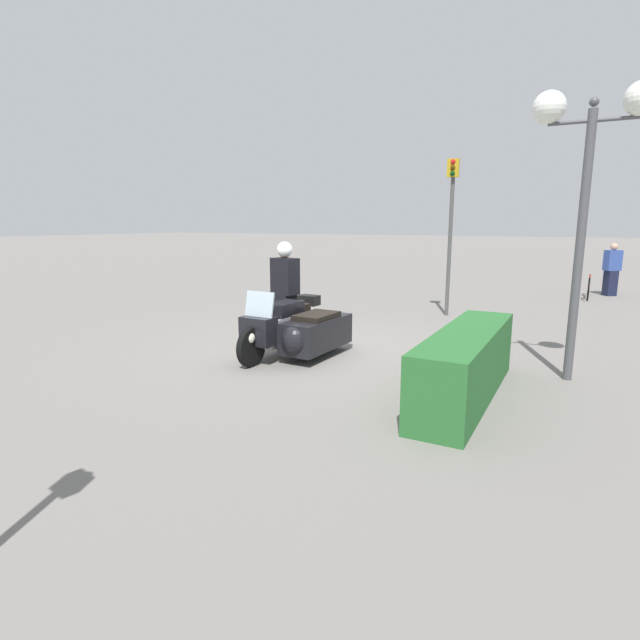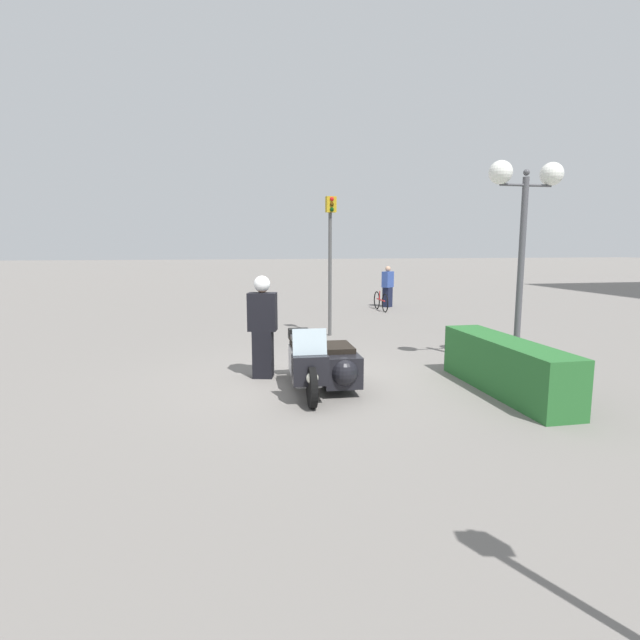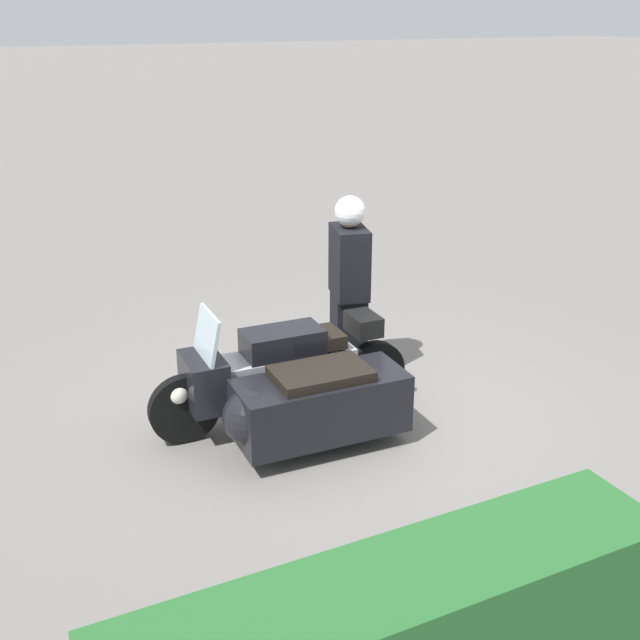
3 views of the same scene
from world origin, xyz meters
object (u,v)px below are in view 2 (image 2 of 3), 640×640
object	(u,v)px
police_motorcycle	(323,363)
hedge_bush_curbside	(505,366)
pedestrian_bystander	(388,287)
officer_rider	(263,324)
traffic_light_far	(330,246)
twin_lamp_post	(525,198)
bicycle_parked	(381,301)

from	to	relation	value
police_motorcycle	hedge_bush_curbside	bearing A→B (deg)	78.43
police_motorcycle	pedestrian_bystander	world-z (taller)	pedestrian_bystander
officer_rider	pedestrian_bystander	distance (m)	11.12
officer_rider	traffic_light_far	xyz separation A→B (m)	(-3.89, 2.11, 1.38)
police_motorcycle	twin_lamp_post	size ratio (longest dim) A/B	0.62
police_motorcycle	officer_rider	bearing A→B (deg)	-136.37
officer_rider	traffic_light_far	distance (m)	4.64
twin_lamp_post	pedestrian_bystander	bearing A→B (deg)	175.54
traffic_light_far	pedestrian_bystander	xyz separation A→B (m)	(-5.68, 3.55, -1.56)
officer_rider	bicycle_parked	xyz separation A→B (m)	(-8.67, 5.10, -0.65)
police_motorcycle	officer_rider	size ratio (longest dim) A/B	1.31
officer_rider	bicycle_parked	bearing A→B (deg)	-15.97
hedge_bush_curbside	traffic_light_far	bearing A→B (deg)	-163.55
hedge_bush_curbside	pedestrian_bystander	distance (m)	11.47
traffic_light_far	pedestrian_bystander	world-z (taller)	traffic_light_far
police_motorcycle	traffic_light_far	distance (m)	5.41
bicycle_parked	traffic_light_far	bearing A→B (deg)	-31.32
hedge_bush_curbside	pedestrian_bystander	size ratio (longest dim) A/B	1.94
pedestrian_bystander	twin_lamp_post	bearing A→B (deg)	137.87
officer_rider	hedge_bush_curbside	bearing A→B (deg)	-100.20
twin_lamp_post	pedestrian_bystander	distance (m)	10.18
hedge_bush_curbside	pedestrian_bystander	xyz separation A→B (m)	(-11.31, 1.89, 0.36)
police_motorcycle	officer_rider	xyz separation A→B (m)	(-1.02, -0.90, 0.52)
police_motorcycle	officer_rider	distance (m)	1.45
police_motorcycle	hedge_bush_curbside	size ratio (longest dim) A/B	0.79
hedge_bush_curbside	officer_rider	bearing A→B (deg)	-114.70
pedestrian_bystander	police_motorcycle	bearing A→B (deg)	118.06
hedge_bush_curbside	traffic_light_far	size ratio (longest dim) A/B	0.85
officer_rider	twin_lamp_post	distance (m)	5.41
hedge_bush_curbside	pedestrian_bystander	bearing A→B (deg)	170.49
hedge_bush_curbside	twin_lamp_post	world-z (taller)	twin_lamp_post
hedge_bush_curbside	bicycle_parked	distance (m)	10.49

